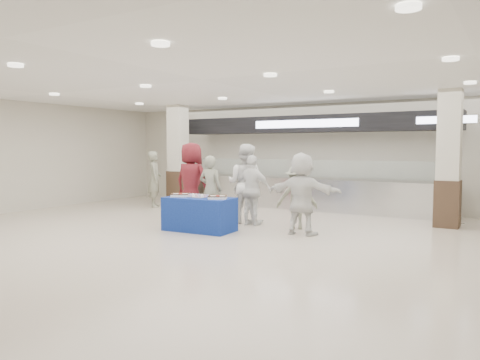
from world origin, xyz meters
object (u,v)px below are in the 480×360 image
Objects in this scene: sheet_cake_left at (180,195)px; civilian_maroon at (191,182)px; soldier_b at (297,197)px; civilian_white at (302,194)px; display_table at (199,214)px; cupcake_tray at (198,196)px; soldier_bg at (155,179)px; soldier_a at (211,190)px; sheet_cake_right at (218,197)px; chef_short at (252,190)px; chef_tall at (245,184)px.

sheet_cake_left is 1.32m from civilian_maroon.
civilian_maroon reaches higher than soldier_b.
sheet_cake_left is 2.75m from civilian_white.
display_table is 3.44× the size of cupcake_tray.
soldier_b is at bearing 37.39° from cupcake_tray.
soldier_bg is at bearing 139.39° from sheet_cake_left.
soldier_a is at bearing 107.64° from display_table.
soldier_b reaches higher than display_table.
sheet_cake_left is (-0.48, -0.07, 0.42)m from display_table.
sheet_cake_right is 0.27× the size of civilian_white.
cupcake_tray is 0.27× the size of chef_short.
display_table is 1.07× the size of soldier_b.
cupcake_tray is 1.00m from soldier_a.
sheet_cake_right is 1.07× the size of cupcake_tray.
soldier_a is at bearing -157.22° from soldier_bg.
soldier_bg is (-2.60, 1.55, -0.12)m from civilian_maroon.
sheet_cake_left is 1.04m from soldier_a.
soldier_b is (2.11, 0.42, -0.11)m from soldier_a.
soldier_a reaches higher than sheet_cake_left.
soldier_b is at bearing -143.28° from soldier_bg.
chef_tall is (0.32, 1.47, 0.60)m from display_table.
soldier_a is 0.87m from chef_tall.
sheet_cake_left is 0.30× the size of soldier_a.
civilian_white is at bearing 19.05° from cupcake_tray.
chef_short is at bearing 141.30° from chef_tall.
civilian_maroon is 1.14× the size of soldier_bg.
chef_short is at bearing -172.01° from civilian_maroon.
sheet_cake_left is 0.25× the size of chef_tall.
soldier_a is at bearing 170.32° from civilian_maroon.
display_table is 0.93× the size of soldier_a.
chef_tall reaches higher than display_table.
soldier_a reaches higher than cupcake_tray.
soldier_bg is (-4.15, 2.66, 0.08)m from sheet_cake_right.
soldier_a is 2.15m from soldier_b.
soldier_b is 5.55m from soldier_bg.
civilian_white reaches higher than soldier_b.
chef_short is (0.68, 1.27, 0.06)m from cupcake_tray.
cupcake_tray is 0.26× the size of soldier_bg.
display_table is 3.22× the size of sheet_cake_right.
soldier_b is (1.79, 1.37, -0.06)m from cupcake_tray.
sheet_cake_right is 1.87m from soldier_b.
cupcake_tray is 0.26× the size of civilian_white.
sheet_cake_left is at bearing 55.92° from chef_tall.
display_table is 0.78× the size of civilian_maroon.
civilian_white is 6.09m from soldier_bg.
display_table is at bearing 70.87° from chef_tall.
chef_tall is 1.12× the size of soldier_bg.
chef_tall reaches higher than civilian_white.
civilian_maroon is 1.37× the size of soldier_b.
civilian_white is at bearing 170.35° from soldier_a.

